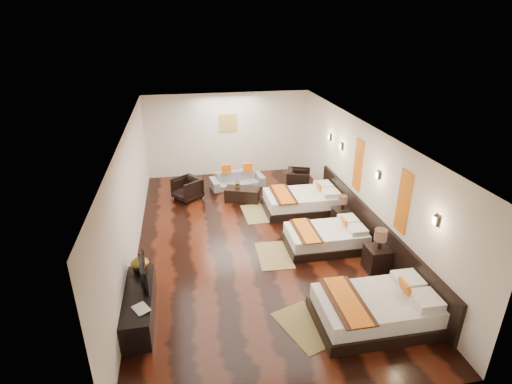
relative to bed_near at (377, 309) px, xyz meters
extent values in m
cube|color=black|center=(-1.70, 3.24, -0.28)|extent=(5.50, 9.50, 0.01)
cube|color=white|center=(-1.70, 3.24, 2.52)|extent=(5.50, 9.50, 0.01)
cube|color=silver|center=(-1.70, 7.99, 1.12)|extent=(5.50, 0.01, 2.80)
cube|color=silver|center=(-4.45, 3.24, 1.12)|extent=(0.01, 9.50, 2.80)
cube|color=silver|center=(1.05, 3.24, 1.12)|extent=(0.01, 9.50, 2.80)
cube|color=black|center=(1.01, 2.44, 0.17)|extent=(0.08, 6.60, 0.90)
cube|color=black|center=(-0.03, 0.00, -0.17)|extent=(2.17, 1.34, 0.23)
cube|color=white|center=(-0.03, 0.00, 0.10)|extent=(2.07, 1.24, 0.31)
cube|color=orange|center=(0.49, 0.00, 0.38)|extent=(0.16, 0.33, 0.33)
cube|color=#38190F|center=(-0.60, 0.00, 0.26)|extent=(0.57, 1.36, 0.02)
cube|color=orange|center=(-0.60, 0.00, 0.28)|extent=(0.39, 1.36, 0.02)
cube|color=black|center=(-0.03, 2.65, -0.18)|extent=(1.90, 1.18, 0.20)
cube|color=white|center=(-0.03, 2.65, 0.05)|extent=(1.81, 1.09, 0.27)
cube|color=orange|center=(0.42, 2.65, 0.30)|extent=(0.14, 0.29, 0.29)
cube|color=#38190F|center=(-0.52, 2.65, 0.20)|extent=(0.50, 1.19, 0.02)
cube|color=orange|center=(-0.52, 2.65, 0.21)|extent=(0.34, 1.19, 0.02)
cube|color=black|center=(-0.03, 4.68, -0.17)|extent=(2.11, 1.31, 0.22)
cube|color=white|center=(-0.03, 4.68, 0.09)|extent=(2.01, 1.21, 0.30)
cube|color=orange|center=(0.47, 4.68, 0.36)|extent=(0.16, 0.32, 0.32)
cube|color=#38190F|center=(-0.58, 4.68, 0.25)|extent=(0.55, 1.33, 0.02)
cube|color=orange|center=(-0.58, 4.68, 0.26)|extent=(0.38, 1.33, 0.02)
cube|color=black|center=(0.75, 1.52, 0.00)|extent=(0.50, 0.50, 0.56)
cylinder|color=black|center=(0.75, 1.52, 0.39)|extent=(0.09, 0.09, 0.22)
cylinder|color=#3F2619|center=(0.75, 1.52, 0.59)|extent=(0.27, 0.27, 0.25)
cube|color=black|center=(0.75, 3.61, -0.04)|extent=(0.43, 0.43, 0.48)
cylinder|color=black|center=(0.75, 3.61, 0.29)|extent=(0.08, 0.08, 0.19)
cylinder|color=#3F2619|center=(0.75, 3.61, 0.46)|extent=(0.23, 0.23, 0.21)
cube|color=olive|center=(-1.28, 0.10, -0.28)|extent=(1.11, 1.38, 0.01)
cube|color=olive|center=(-1.32, 2.49, -0.28)|extent=(0.79, 1.23, 0.01)
cube|color=olive|center=(-1.31, 4.67, -0.28)|extent=(0.80, 1.23, 0.01)
cube|color=black|center=(-4.20, 0.88, -0.01)|extent=(0.50, 1.80, 0.55)
imported|color=black|center=(-4.15, 1.15, 0.51)|extent=(0.21, 0.84, 0.48)
imported|color=black|center=(-4.20, 0.36, 0.28)|extent=(0.35, 0.38, 0.03)
imported|color=brown|center=(-4.20, 1.62, 0.45)|extent=(0.38, 0.38, 0.37)
imported|color=gray|center=(-1.59, 6.67, -0.03)|extent=(1.80, 0.92, 0.50)
imported|color=black|center=(-3.20, 6.02, 0.05)|extent=(1.02, 1.01, 0.67)
imported|color=black|center=(0.30, 6.15, 0.05)|extent=(0.92, 0.90, 0.66)
cube|color=black|center=(-1.59, 5.62, -0.08)|extent=(1.11, 0.81, 0.40)
imported|color=#24571D|center=(-1.71, 5.67, 0.25)|extent=(0.29, 0.27, 0.26)
cube|color=#D86014|center=(1.03, 1.34, 1.42)|extent=(0.04, 0.40, 1.30)
cube|color=#D86014|center=(1.03, 3.54, 1.42)|extent=(0.04, 0.40, 1.30)
cube|color=black|center=(1.01, 0.24, 1.57)|extent=(0.06, 0.12, 0.18)
cube|color=#FFD18C|center=(0.98, 0.24, 1.57)|extent=(0.02, 0.10, 0.14)
cube|color=black|center=(1.01, 2.44, 1.57)|extent=(0.06, 0.12, 0.18)
cube|color=#FFD18C|center=(0.98, 2.44, 1.57)|extent=(0.02, 0.10, 0.14)
cube|color=black|center=(1.01, 4.64, 1.57)|extent=(0.06, 0.12, 0.18)
cube|color=#FFD18C|center=(0.98, 4.64, 1.57)|extent=(0.02, 0.10, 0.14)
cube|color=black|center=(1.01, 5.54, 1.57)|extent=(0.06, 0.12, 0.18)
cube|color=#FFD18C|center=(0.98, 5.54, 1.57)|extent=(0.02, 0.10, 0.14)
cube|color=#AD873F|center=(-1.70, 7.97, 1.52)|extent=(0.60, 0.04, 0.60)
camera|label=1|loc=(-3.18, -5.27, 4.82)|focal=28.28mm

